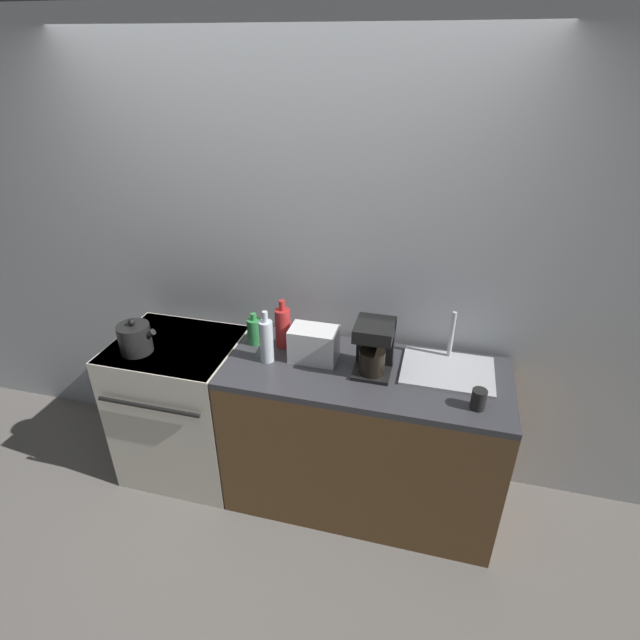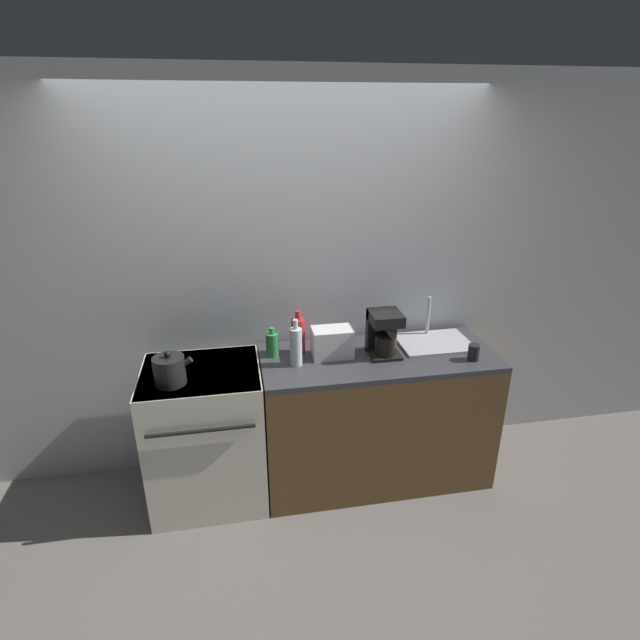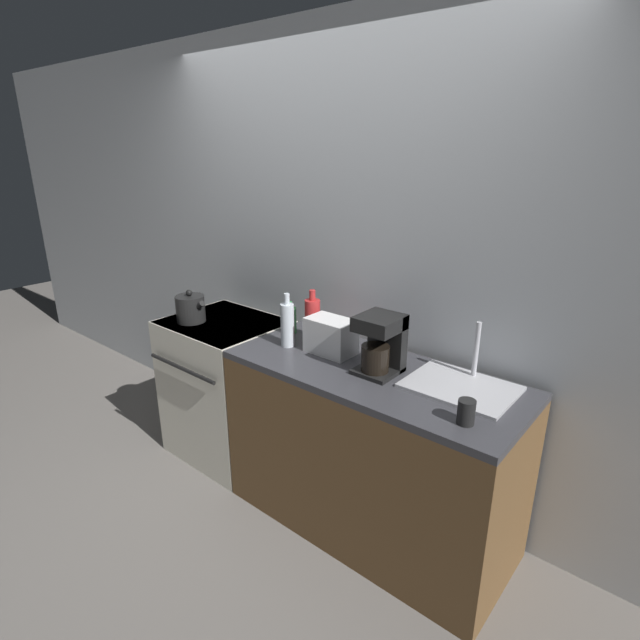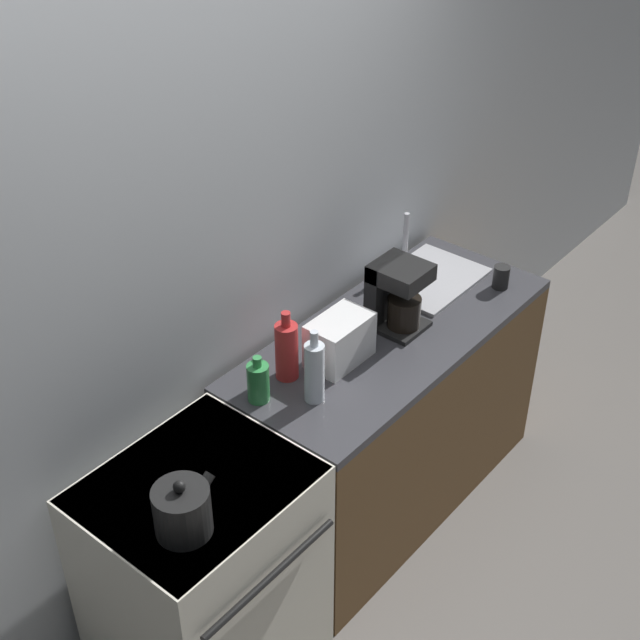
{
  "view_description": "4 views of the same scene",
  "coord_description": "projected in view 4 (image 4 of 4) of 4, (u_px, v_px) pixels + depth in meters",
  "views": [
    {
      "loc": [
        0.84,
        -1.83,
        2.41
      ],
      "look_at": [
        0.27,
        0.37,
        1.15
      ],
      "focal_mm": 28.0,
      "sensor_mm": 36.0,
      "label": 1
    },
    {
      "loc": [
        -0.34,
        -2.41,
        2.34
      ],
      "look_at": [
        0.17,
        0.41,
        1.14
      ],
      "focal_mm": 28.0,
      "sensor_mm": 36.0,
      "label": 2
    },
    {
      "loc": [
        1.75,
        -1.54,
        1.96
      ],
      "look_at": [
        0.18,
        0.33,
        1.09
      ],
      "focal_mm": 28.0,
      "sensor_mm": 36.0,
      "label": 3
    },
    {
      "loc": [
        -1.91,
        -1.33,
        2.98
      ],
      "look_at": [
        0.12,
        0.35,
        1.17
      ],
      "focal_mm": 50.0,
      "sensor_mm": 36.0,
      "label": 4
    }
  ],
  "objects": [
    {
      "name": "counter_block",
      "position": [
        387.0,
        416.0,
        3.84
      ],
      "size": [
        1.49,
        0.63,
        0.92
      ],
      "color": "brown",
      "rests_on": "ground_plane"
    },
    {
      "name": "coffee_maker",
      "position": [
        395.0,
        293.0,
        3.52
      ],
      "size": [
        0.19,
        0.21,
        0.29
      ],
      "color": "black",
      "rests_on": "counter_block"
    },
    {
      "name": "kettle",
      "position": [
        183.0,
        510.0,
        2.66
      ],
      "size": [
        0.22,
        0.18,
        0.2
      ],
      "color": "black",
      "rests_on": "stove"
    },
    {
      "name": "toaster",
      "position": [
        340.0,
        340.0,
        3.36
      ],
      "size": [
        0.25,
        0.16,
        0.19
      ],
      "color": "white",
      "rests_on": "counter_block"
    },
    {
      "name": "wall_back",
      "position": [
        228.0,
        271.0,
        3.22
      ],
      "size": [
        8.0,
        0.05,
        2.6
      ],
      "color": "silver",
      "rests_on": "ground_plane"
    },
    {
      "name": "bottle_red",
      "position": [
        287.0,
        350.0,
        3.27
      ],
      "size": [
        0.09,
        0.09,
        0.29
      ],
      "color": "#B72828",
      "rests_on": "counter_block"
    },
    {
      "name": "sink_tray",
      "position": [
        428.0,
        276.0,
        3.89
      ],
      "size": [
        0.47,
        0.36,
        0.28
      ],
      "color": "#B7B7BC",
      "rests_on": "counter_block"
    },
    {
      "name": "cup_black",
      "position": [
        501.0,
        277.0,
        3.82
      ],
      "size": [
        0.07,
        0.07,
        0.1
      ],
      "color": "black",
      "rests_on": "counter_block"
    },
    {
      "name": "bottle_clear",
      "position": [
        314.0,
        372.0,
        3.15
      ],
      "size": [
        0.07,
        0.07,
        0.3
      ],
      "color": "silver",
      "rests_on": "counter_block"
    },
    {
      "name": "ground_plane",
      "position": [
        368.0,
        602.0,
        3.6
      ],
      "size": [
        12.0,
        12.0,
        0.0
      ],
      "primitive_type": "plane",
      "color": "slate"
    },
    {
      "name": "bottle_green",
      "position": [
        258.0,
        382.0,
        3.18
      ],
      "size": [
        0.08,
        0.08,
        0.19
      ],
      "color": "#338C47",
      "rests_on": "counter_block"
    },
    {
      "name": "stove",
      "position": [
        204.0,
        575.0,
        3.12
      ],
      "size": [
        0.71,
        0.64,
        0.92
      ],
      "color": "silver",
      "rests_on": "ground_plane"
    }
  ]
}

